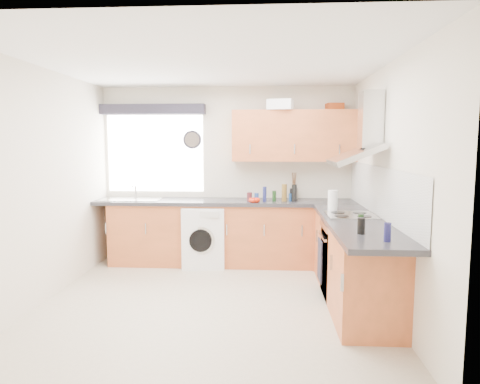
# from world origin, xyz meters

# --- Properties ---
(ground_plane) EXTENTS (3.60, 3.60, 0.00)m
(ground_plane) POSITION_xyz_m (0.00, 0.00, 0.00)
(ground_plane) COLOR beige
(ceiling) EXTENTS (3.60, 3.60, 0.02)m
(ceiling) POSITION_xyz_m (0.00, 0.00, 2.50)
(ceiling) COLOR white
(ceiling) RESTS_ON wall_back
(wall_back) EXTENTS (3.60, 0.02, 2.50)m
(wall_back) POSITION_xyz_m (0.00, 1.80, 1.25)
(wall_back) COLOR silver
(wall_back) RESTS_ON ground_plane
(wall_front) EXTENTS (3.60, 0.02, 2.50)m
(wall_front) POSITION_xyz_m (0.00, -1.80, 1.25)
(wall_front) COLOR silver
(wall_front) RESTS_ON ground_plane
(wall_left) EXTENTS (0.02, 3.60, 2.50)m
(wall_left) POSITION_xyz_m (-1.80, 0.00, 1.25)
(wall_left) COLOR silver
(wall_left) RESTS_ON ground_plane
(wall_right) EXTENTS (0.02, 3.60, 2.50)m
(wall_right) POSITION_xyz_m (1.80, 0.00, 1.25)
(wall_right) COLOR silver
(wall_right) RESTS_ON ground_plane
(window) EXTENTS (1.40, 0.02, 1.10)m
(window) POSITION_xyz_m (-1.05, 1.79, 1.55)
(window) COLOR white
(window) RESTS_ON wall_back
(window_blind) EXTENTS (1.50, 0.18, 0.14)m
(window_blind) POSITION_xyz_m (-1.05, 1.70, 2.18)
(window_blind) COLOR black
(window_blind) RESTS_ON wall_back
(splashback) EXTENTS (0.01, 3.00, 0.54)m
(splashback) POSITION_xyz_m (1.79, 0.30, 1.18)
(splashback) COLOR white
(splashback) RESTS_ON wall_right
(base_cab_back) EXTENTS (3.00, 0.58, 0.86)m
(base_cab_back) POSITION_xyz_m (-0.10, 1.51, 0.43)
(base_cab_back) COLOR #AF552C
(base_cab_back) RESTS_ON ground_plane
(base_cab_corner) EXTENTS (0.60, 0.60, 0.86)m
(base_cab_corner) POSITION_xyz_m (1.50, 1.50, 0.43)
(base_cab_corner) COLOR #AF552C
(base_cab_corner) RESTS_ON ground_plane
(base_cab_right) EXTENTS (0.58, 2.10, 0.86)m
(base_cab_right) POSITION_xyz_m (1.51, 0.15, 0.43)
(base_cab_right) COLOR #AF552C
(base_cab_right) RESTS_ON ground_plane
(worktop_back) EXTENTS (3.60, 0.62, 0.05)m
(worktop_back) POSITION_xyz_m (0.00, 1.50, 0.89)
(worktop_back) COLOR #252428
(worktop_back) RESTS_ON base_cab_back
(worktop_right) EXTENTS (0.62, 2.42, 0.05)m
(worktop_right) POSITION_xyz_m (1.50, 0.00, 0.89)
(worktop_right) COLOR #252428
(worktop_right) RESTS_ON base_cab_right
(sink) EXTENTS (0.84, 0.46, 0.10)m
(sink) POSITION_xyz_m (-1.33, 1.50, 0.95)
(sink) COLOR #B3B3B3
(sink) RESTS_ON worktop_back
(oven) EXTENTS (0.56, 0.58, 0.85)m
(oven) POSITION_xyz_m (1.50, 0.30, 0.42)
(oven) COLOR black
(oven) RESTS_ON ground_plane
(hob_plate) EXTENTS (0.52, 0.52, 0.01)m
(hob_plate) POSITION_xyz_m (1.50, 0.30, 0.92)
(hob_plate) COLOR #B3B3B3
(hob_plate) RESTS_ON worktop_right
(extractor_hood) EXTENTS (0.52, 0.78, 0.66)m
(extractor_hood) POSITION_xyz_m (1.60, 0.30, 1.77)
(extractor_hood) COLOR #B3B3B3
(extractor_hood) RESTS_ON wall_right
(upper_cabinets) EXTENTS (1.70, 0.35, 0.70)m
(upper_cabinets) POSITION_xyz_m (0.95, 1.62, 1.80)
(upper_cabinets) COLOR #AF552C
(upper_cabinets) RESTS_ON wall_back
(washing_machine) EXTENTS (0.62, 0.60, 0.83)m
(washing_machine) POSITION_xyz_m (-0.29, 1.40, 0.42)
(washing_machine) COLOR white
(washing_machine) RESTS_ON ground_plane
(wall_clock) EXTENTS (0.26, 0.04, 0.26)m
(wall_clock) POSITION_xyz_m (-0.50, 1.76, 1.75)
(wall_clock) COLOR black
(wall_clock) RESTS_ON wall_back
(casserole) EXTENTS (0.38, 0.31, 0.14)m
(casserole) POSITION_xyz_m (0.76, 1.52, 2.22)
(casserole) COLOR white
(casserole) RESTS_ON upper_cabinets
(storage_box) EXTENTS (0.25, 0.22, 0.10)m
(storage_box) POSITION_xyz_m (1.51, 1.72, 2.20)
(storage_box) COLOR #A94016
(storage_box) RESTS_ON upper_cabinets
(utensil_pot) EXTENTS (0.13, 0.13, 0.15)m
(utensil_pot) POSITION_xyz_m (0.97, 1.70, 0.99)
(utensil_pot) COLOR slate
(utensil_pot) RESTS_ON worktop_back
(kitchen_roll) EXTENTS (0.11, 0.11, 0.24)m
(kitchen_roll) POSITION_xyz_m (1.35, 0.62, 1.03)
(kitchen_roll) COLOR white
(kitchen_roll) RESTS_ON worktop_right
(tomato_cluster) EXTENTS (0.16, 0.16, 0.06)m
(tomato_cluster) POSITION_xyz_m (0.41, 1.30, 0.94)
(tomato_cluster) COLOR red
(tomato_cluster) RESTS_ON worktop_back
(jar_0) EXTENTS (0.07, 0.07, 0.23)m
(jar_0) POSITION_xyz_m (0.96, 1.43, 1.03)
(jar_0) COLOR black
(jar_0) RESTS_ON worktop_back
(jar_1) EXTENTS (0.05, 0.05, 0.15)m
(jar_1) POSITION_xyz_m (0.68, 1.42, 0.98)
(jar_1) COLOR #133513
(jar_1) RESTS_ON worktop_back
(jar_2) EXTENTS (0.07, 0.07, 0.24)m
(jar_2) POSITION_xyz_m (0.82, 1.43, 1.03)
(jar_2) COLOR brown
(jar_2) RESTS_ON worktop_back
(jar_3) EXTENTS (0.05, 0.05, 0.20)m
(jar_3) POSITION_xyz_m (0.55, 1.40, 1.01)
(jar_3) COLOR navy
(jar_3) RESTS_ON worktop_back
(jar_4) EXTENTS (0.04, 0.04, 0.16)m
(jar_4) POSITION_xyz_m (0.92, 1.56, 0.99)
(jar_4) COLOR black
(jar_4) RESTS_ON worktop_back
(jar_5) EXTENTS (0.04, 0.04, 0.11)m
(jar_5) POSITION_xyz_m (0.90, 1.43, 0.96)
(jar_5) COLOR navy
(jar_5) RESTS_ON worktop_back
(jar_6) EXTENTS (0.06, 0.06, 0.11)m
(jar_6) POSITION_xyz_m (0.44, 1.39, 0.97)
(jar_6) COLOR navy
(jar_6) RESTS_ON worktop_back
(jar_7) EXTENTS (0.07, 0.07, 0.12)m
(jar_7) POSITION_xyz_m (0.34, 1.41, 0.97)
(jar_7) COLOR #47191E
(jar_7) RESTS_ON worktop_back
(bottle_0) EXTENTS (0.06, 0.06, 0.15)m
(bottle_0) POSITION_xyz_m (1.55, -0.94, 0.99)
(bottle_0) COLOR #17164B
(bottle_0) RESTS_ON worktop_right
(bottle_1) EXTENTS (0.05, 0.05, 0.15)m
(bottle_1) POSITION_xyz_m (1.44, -0.50, 0.99)
(bottle_1) COLOR #143312
(bottle_1) RESTS_ON worktop_right
(bottle_2) EXTENTS (0.07, 0.07, 0.14)m
(bottle_2) POSITION_xyz_m (1.41, -0.65, 0.98)
(bottle_2) COLOR black
(bottle_2) RESTS_ON worktop_right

